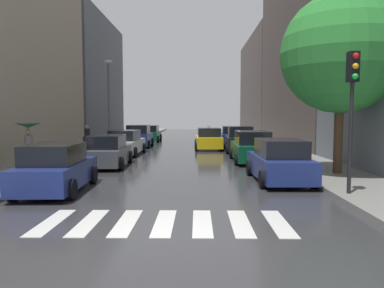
# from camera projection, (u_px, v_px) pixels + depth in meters

# --- Properties ---
(ground_plane) EXTENTS (28.00, 72.00, 0.04)m
(ground_plane) POSITION_uv_depth(u_px,v_px,m) (188.00, 145.00, 31.39)
(ground_plane) COLOR #343436
(sidewalk_left) EXTENTS (3.00, 72.00, 0.15)m
(sidewalk_left) POSITION_uv_depth(u_px,v_px,m) (114.00, 144.00, 31.48)
(sidewalk_left) COLOR gray
(sidewalk_left) RESTS_ON ground
(sidewalk_right) EXTENTS (3.00, 72.00, 0.15)m
(sidewalk_right) POSITION_uv_depth(u_px,v_px,m) (263.00, 144.00, 31.29)
(sidewalk_right) COLOR gray
(sidewalk_right) RESTS_ON ground
(crosswalk_stripes) EXTENTS (5.85, 2.20, 0.01)m
(crosswalk_stripes) POSITION_uv_depth(u_px,v_px,m) (164.00, 223.00, 8.58)
(crosswalk_stripes) COLOR silver
(crosswalk_stripes) RESTS_ON ground
(building_left_mid) EXTENTS (6.00, 14.37, 11.98)m
(building_left_mid) POSITION_uv_depth(u_px,v_px,m) (78.00, 80.00, 35.51)
(building_left_mid) COLOR slate
(building_left_mid) RESTS_ON ground
(building_right_mid) EXTENTS (6.00, 18.61, 17.88)m
(building_right_mid) POSITION_uv_depth(u_px,v_px,m) (317.00, 40.00, 30.83)
(building_right_mid) COLOR #564C47
(building_right_mid) RESTS_ON ground
(building_right_far) EXTENTS (6.00, 20.14, 13.36)m
(building_right_far) POSITION_uv_depth(u_px,v_px,m) (270.00, 86.00, 50.64)
(building_right_far) COLOR #564C47
(building_right_far) RESTS_ON ground
(parked_car_left_nearest) EXTENTS (2.13, 4.11, 1.61)m
(parked_car_left_nearest) POSITION_uv_depth(u_px,v_px,m) (56.00, 169.00, 12.10)
(parked_car_left_nearest) COLOR navy
(parked_car_left_nearest) RESTS_ON ground
(parked_car_left_second) EXTENTS (2.16, 4.22, 1.58)m
(parked_car_left_second) POSITION_uv_depth(u_px,v_px,m) (107.00, 152.00, 18.00)
(parked_car_left_second) COLOR #474C51
(parked_car_left_second) RESTS_ON ground
(parked_car_left_third) EXTENTS (2.11, 4.57, 1.61)m
(parked_car_left_third) POSITION_uv_depth(u_px,v_px,m) (126.00, 143.00, 23.39)
(parked_car_left_third) COLOR silver
(parked_car_left_third) RESTS_ON ground
(parked_car_left_fourth) EXTENTS (2.12, 4.06, 1.79)m
(parked_car_left_fourth) POSITION_uv_depth(u_px,v_px,m) (139.00, 137.00, 29.34)
(parked_car_left_fourth) COLOR navy
(parked_car_left_fourth) RESTS_ON ground
(parked_car_left_fifth) EXTENTS (2.06, 4.15, 1.60)m
(parked_car_left_fifth) POSITION_uv_depth(u_px,v_px,m) (150.00, 134.00, 35.60)
(parked_car_left_fifth) COLOR #0C4C2D
(parked_car_left_fifth) RESTS_ON ground
(parked_car_right_nearest) EXTENTS (2.10, 4.26, 1.64)m
(parked_car_right_nearest) POSITION_uv_depth(u_px,v_px,m) (279.00, 162.00, 13.92)
(parked_car_right_nearest) COLOR navy
(parked_car_right_nearest) RESTS_ON ground
(parked_car_right_second) EXTENTS (2.15, 4.62, 1.71)m
(parked_car_right_second) POSITION_uv_depth(u_px,v_px,m) (252.00, 147.00, 19.80)
(parked_car_right_second) COLOR #0C4C2D
(parked_car_right_second) RESTS_ON ground
(parked_car_right_third) EXTENTS (2.18, 4.36, 1.82)m
(parked_car_right_third) POSITION_uv_depth(u_px,v_px,m) (240.00, 140.00, 25.33)
(parked_car_right_third) COLOR black
(parked_car_right_third) RESTS_ON ground
(parked_car_right_fourth) EXTENTS (2.20, 4.81, 1.63)m
(parked_car_right_fourth) POSITION_uv_depth(u_px,v_px,m) (232.00, 136.00, 31.67)
(parked_car_right_fourth) COLOR navy
(parked_car_right_fourth) RESTS_ON ground
(taxi_midroad) EXTENTS (2.16, 4.48, 1.81)m
(taxi_midroad) POSITION_uv_depth(u_px,v_px,m) (209.00, 139.00, 27.40)
(taxi_midroad) COLOR yellow
(taxi_midroad) RESTS_ON ground
(pedestrian_foreground) EXTENTS (1.08, 1.08, 2.05)m
(pedestrian_foreground) POSITION_uv_depth(u_px,v_px,m) (29.00, 135.00, 15.91)
(pedestrian_foreground) COLOR navy
(pedestrian_foreground) RESTS_ON sidewalk_left
(pedestrian_near_tree) EXTENTS (0.36, 0.36, 1.78)m
(pedestrian_near_tree) POSITION_uv_depth(u_px,v_px,m) (87.00, 138.00, 23.69)
(pedestrian_near_tree) COLOR gray
(pedestrian_near_tree) RESTS_ON sidewalk_left
(street_tree_right) EXTENTS (4.89, 4.89, 7.37)m
(street_tree_right) POSITION_uv_depth(u_px,v_px,m) (341.00, 54.00, 14.75)
(street_tree_right) COLOR #513823
(street_tree_right) RESTS_ON sidewalk_right
(traffic_light_right_corner) EXTENTS (0.30, 0.42, 4.30)m
(traffic_light_right_corner) POSITION_uv_depth(u_px,v_px,m) (352.00, 91.00, 10.87)
(traffic_light_right_corner) COLOR black
(traffic_light_right_corner) RESTS_ON sidewalk_right
(lamp_post_left) EXTENTS (0.60, 0.28, 6.33)m
(lamp_post_left) POSITION_uv_depth(u_px,v_px,m) (109.00, 97.00, 25.77)
(lamp_post_left) COLOR #595B60
(lamp_post_left) RESTS_ON sidewalk_left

